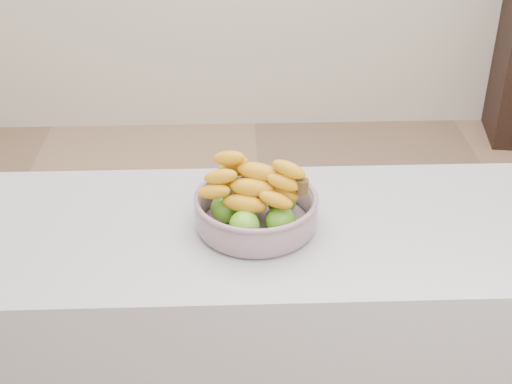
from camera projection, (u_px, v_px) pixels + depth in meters
The scene contains 3 objects.
ground at pixel (273, 356), 2.65m from camera, with size 4.00×4.00×0.00m, color #927259.
counter at pixel (284, 358), 2.02m from camera, with size 2.00×0.60×0.90m, color #A1A2AA.
fruit_bowl at pixel (256, 207), 1.75m from camera, with size 0.31×0.31×0.18m.
Camera 1 is at (-0.14, -1.95, 1.89)m, focal length 50.00 mm.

